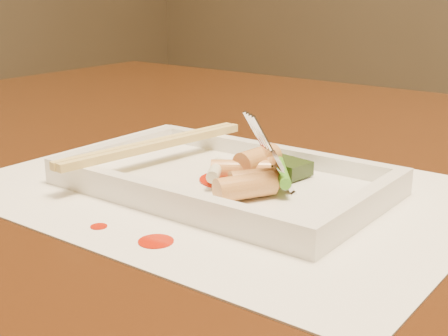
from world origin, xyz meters
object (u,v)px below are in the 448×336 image
Objects in this scene: fork at (313,97)px; chopstick_a at (151,144)px; table at (317,259)px; plate_base at (224,184)px; placemat at (224,190)px.

chopstick_a is at bearing -173.25° from fork.
plate_base is at bearing -101.81° from table.
table is 7.02× the size of chopstick_a.
plate_base is at bearing -165.58° from fork.
chopstick_a is (-0.08, 0.00, 0.03)m from placemat.
table is 5.38× the size of plate_base.
chopstick_a is 1.42× the size of fork.
chopstick_a reaches higher than placemat.
table is 0.16m from plate_base.
placemat reaches higher than table.
chopstick_a is at bearing 180.00° from placemat.
fork is (0.04, -0.10, 0.18)m from table.
placemat is at bearing 90.00° from plate_base.
chopstick_a reaches higher than plate_base.
placemat is at bearing 0.00° from chopstick_a.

